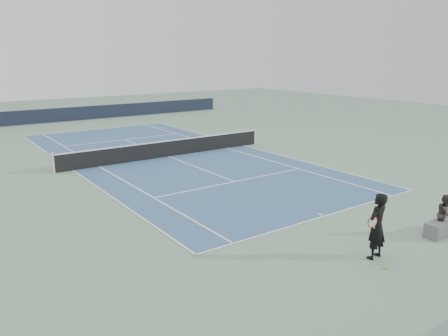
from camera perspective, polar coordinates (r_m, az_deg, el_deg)
ground at (r=25.42m, az=-7.24°, el=1.48°), size 80.00×80.00×0.00m
court_surface at (r=25.42m, az=-7.24°, el=1.49°), size 10.97×23.77×0.01m
tennis_net at (r=25.31m, az=-7.28°, el=2.59°), size 12.90×0.10×1.07m
windscreen_far at (r=41.76m, az=-19.03°, el=6.70°), size 30.00×0.25×1.20m
tennis_player at (r=13.18m, az=19.31°, el=-7.18°), size 0.84×0.60×1.95m
tennis_ball at (r=12.99m, az=20.30°, el=-12.11°), size 0.07×0.07×0.07m
spectator_bench at (r=15.90m, az=26.83°, el=-6.13°), size 1.60×1.02×1.35m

